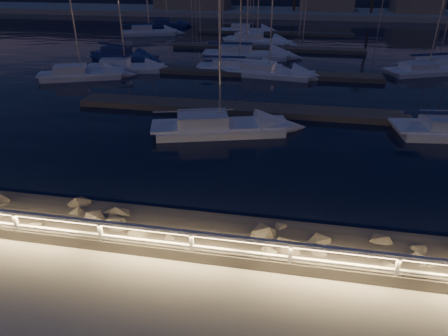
{
  "coord_description": "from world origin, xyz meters",
  "views": [
    {
      "loc": [
        3.78,
        -9.5,
        8.24
      ],
      "look_at": [
        1.27,
        4.0,
        1.23
      ],
      "focal_mm": 32.0,
      "sensor_mm": 36.0,
      "label": 1
    }
  ],
  "objects_px": {
    "sailboat_f": "(123,55)",
    "sailboat_e": "(80,74)",
    "sailboat_g": "(237,67)",
    "sailboat_i": "(148,32)",
    "sailboat_c": "(267,71)",
    "sailboat_m": "(166,24)",
    "guard_rail": "(158,235)",
    "sailboat_b": "(216,126)",
    "sailboat_h": "(426,69)",
    "sailboat_l": "(448,64)",
    "sailboat_n": "(246,30)",
    "sailboat_j": "(255,40)",
    "sailboat_a": "(124,66)",
    "sailboat_k": "(244,53)"
  },
  "relations": [
    {
      "from": "sailboat_j",
      "to": "sailboat_n",
      "type": "xyz_separation_m",
      "value": [
        -2.44,
        9.03,
        -0.04
      ]
    },
    {
      "from": "sailboat_f",
      "to": "sailboat_e",
      "type": "bearing_deg",
      "value": -73.54
    },
    {
      "from": "guard_rail",
      "to": "sailboat_l",
      "type": "distance_m",
      "value": 36.26
    },
    {
      "from": "sailboat_a",
      "to": "sailboat_l",
      "type": "height_order",
      "value": "sailboat_l"
    },
    {
      "from": "sailboat_f",
      "to": "sailboat_l",
      "type": "height_order",
      "value": "sailboat_l"
    },
    {
      "from": "sailboat_b",
      "to": "guard_rail",
      "type": "bearing_deg",
      "value": -103.45
    },
    {
      "from": "guard_rail",
      "to": "sailboat_e",
      "type": "relative_size",
      "value": 3.6
    },
    {
      "from": "guard_rail",
      "to": "sailboat_f",
      "type": "bearing_deg",
      "value": 115.31
    },
    {
      "from": "sailboat_g",
      "to": "sailboat_j",
      "type": "xyz_separation_m",
      "value": [
        0.02,
        14.42,
        0.05
      ]
    },
    {
      "from": "sailboat_l",
      "to": "sailboat_g",
      "type": "bearing_deg",
      "value": 170.71
    },
    {
      "from": "sailboat_f",
      "to": "sailboat_j",
      "type": "bearing_deg",
      "value": 60.38
    },
    {
      "from": "sailboat_h",
      "to": "sailboat_j",
      "type": "distance_m",
      "value": 20.91
    },
    {
      "from": "guard_rail",
      "to": "sailboat_b",
      "type": "xyz_separation_m",
      "value": [
        -0.59,
        11.94,
        -0.93
      ]
    },
    {
      "from": "guard_rail",
      "to": "sailboat_m",
      "type": "xyz_separation_m",
      "value": [
        -17.53,
        54.96,
        -0.96
      ]
    },
    {
      "from": "sailboat_b",
      "to": "sailboat_i",
      "type": "xyz_separation_m",
      "value": [
        -16.74,
        34.12,
        0.02
      ]
    },
    {
      "from": "sailboat_l",
      "to": "sailboat_m",
      "type": "height_order",
      "value": "sailboat_l"
    },
    {
      "from": "sailboat_g",
      "to": "sailboat_j",
      "type": "distance_m",
      "value": 14.42
    },
    {
      "from": "sailboat_a",
      "to": "sailboat_k",
      "type": "relative_size",
      "value": 0.78
    },
    {
      "from": "sailboat_j",
      "to": "sailboat_m",
      "type": "bearing_deg",
      "value": 156.84
    },
    {
      "from": "sailboat_l",
      "to": "sailboat_n",
      "type": "bearing_deg",
      "value": 116.8
    },
    {
      "from": "sailboat_g",
      "to": "sailboat_j",
      "type": "relative_size",
      "value": 0.9
    },
    {
      "from": "sailboat_c",
      "to": "sailboat_f",
      "type": "bearing_deg",
      "value": 171.77
    },
    {
      "from": "sailboat_j",
      "to": "sailboat_m",
      "type": "height_order",
      "value": "sailboat_j"
    },
    {
      "from": "sailboat_a",
      "to": "sailboat_e",
      "type": "distance_m",
      "value": 4.23
    },
    {
      "from": "sailboat_e",
      "to": "sailboat_h",
      "type": "height_order",
      "value": "sailboat_h"
    },
    {
      "from": "sailboat_c",
      "to": "sailboat_n",
      "type": "relative_size",
      "value": 1.05
    },
    {
      "from": "sailboat_c",
      "to": "sailboat_j",
      "type": "relative_size",
      "value": 0.91
    },
    {
      "from": "sailboat_c",
      "to": "sailboat_n",
      "type": "bearing_deg",
      "value": 109.86
    },
    {
      "from": "sailboat_g",
      "to": "sailboat_i",
      "type": "relative_size",
      "value": 1.01
    },
    {
      "from": "sailboat_h",
      "to": "sailboat_l",
      "type": "relative_size",
      "value": 0.82
    },
    {
      "from": "sailboat_g",
      "to": "sailboat_n",
      "type": "height_order",
      "value": "sailboat_g"
    },
    {
      "from": "sailboat_c",
      "to": "sailboat_m",
      "type": "xyz_separation_m",
      "value": [
        -18.63,
        29.03,
        -0.0
      ]
    },
    {
      "from": "sailboat_e",
      "to": "sailboat_i",
      "type": "distance_m",
      "value": 24.17
    },
    {
      "from": "sailboat_e",
      "to": "sailboat_n",
      "type": "height_order",
      "value": "sailboat_n"
    },
    {
      "from": "sailboat_g",
      "to": "sailboat_h",
      "type": "xyz_separation_m",
      "value": [
        16.89,
        2.08,
        -0.02
      ]
    },
    {
      "from": "sailboat_f",
      "to": "sailboat_h",
      "type": "relative_size",
      "value": 0.98
    },
    {
      "from": "sailboat_b",
      "to": "sailboat_n",
      "type": "height_order",
      "value": "sailboat_b"
    },
    {
      "from": "sailboat_b",
      "to": "sailboat_f",
      "type": "xyz_separation_m",
      "value": [
        -13.79,
        18.48,
        -0.01
      ]
    },
    {
      "from": "sailboat_j",
      "to": "sailboat_g",
      "type": "bearing_deg",
      "value": -73.28
    },
    {
      "from": "sailboat_h",
      "to": "sailboat_j",
      "type": "relative_size",
      "value": 0.91
    },
    {
      "from": "sailboat_g",
      "to": "sailboat_m",
      "type": "relative_size",
      "value": 1.18
    },
    {
      "from": "sailboat_i",
      "to": "sailboat_n",
      "type": "xyz_separation_m",
      "value": [
        13.2,
        4.67,
        -0.04
      ]
    },
    {
      "from": "sailboat_a",
      "to": "sailboat_l",
      "type": "relative_size",
      "value": 0.74
    },
    {
      "from": "sailboat_c",
      "to": "sailboat_m",
      "type": "bearing_deg",
      "value": 130.64
    },
    {
      "from": "sailboat_g",
      "to": "sailboat_l",
      "type": "xyz_separation_m",
      "value": [
        19.38,
        4.38,
        0.04
      ]
    },
    {
      "from": "guard_rail",
      "to": "sailboat_n",
      "type": "height_order",
      "value": "sailboat_n"
    },
    {
      "from": "sailboat_b",
      "to": "sailboat_e",
      "type": "bearing_deg",
      "value": 128.17
    },
    {
      "from": "sailboat_a",
      "to": "sailboat_c",
      "type": "bearing_deg",
      "value": -8.65
    },
    {
      "from": "sailboat_e",
      "to": "sailboat_f",
      "type": "bearing_deg",
      "value": 66.34
    },
    {
      "from": "sailboat_a",
      "to": "sailboat_h",
      "type": "height_order",
      "value": "sailboat_h"
    }
  ]
}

